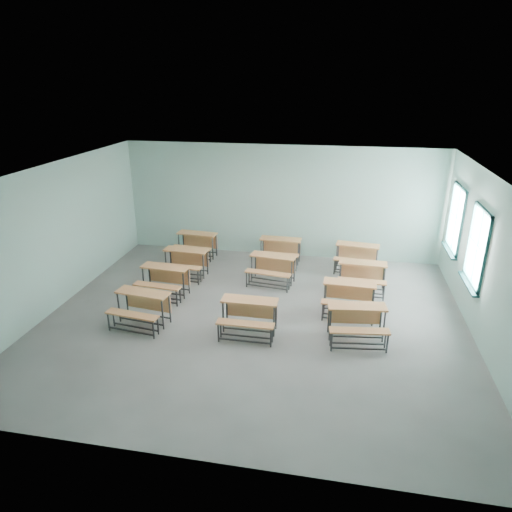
% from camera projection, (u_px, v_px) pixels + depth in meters
% --- Properties ---
extents(room, '(9.04, 8.04, 3.24)m').
position_uv_depth(room, '(258.00, 250.00, 9.35)').
color(room, gray).
rests_on(room, ground).
extents(desk_unit_r0c0, '(1.23, 0.91, 0.71)m').
position_uv_depth(desk_unit_r0c0, '(141.00, 304.00, 9.54)').
color(desk_unit_r0c0, '#CF814A').
rests_on(desk_unit_r0c0, ground).
extents(desk_unit_r0c1, '(1.15, 0.77, 0.71)m').
position_uv_depth(desk_unit_r0c1, '(249.00, 312.00, 9.21)').
color(desk_unit_r0c1, '#CF814A').
rests_on(desk_unit_r0c1, ground).
extents(desk_unit_r0c2, '(1.23, 0.91, 0.71)m').
position_uv_depth(desk_unit_r0c2, '(357.00, 318.00, 8.97)').
color(desk_unit_r0c2, '#CF814A').
rests_on(desk_unit_r0c2, ground).
extents(desk_unit_r1c0, '(1.21, 0.87, 0.71)m').
position_uv_depth(desk_unit_r1c0, '(164.00, 277.00, 10.82)').
color(desk_unit_r1c0, '#CF814A').
rests_on(desk_unit_r1c0, ground).
extents(desk_unit_r1c2, '(1.17, 0.81, 0.71)m').
position_uv_depth(desk_unit_r1c2, '(349.00, 294.00, 9.98)').
color(desk_unit_r1c2, '#CF814A').
rests_on(desk_unit_r1c2, ground).
extents(desk_unit_r2c0, '(1.19, 0.84, 0.71)m').
position_uv_depth(desk_unit_r2c0, '(185.00, 259.00, 11.89)').
color(desk_unit_r2c0, '#CF814A').
rests_on(desk_unit_r2c0, ground).
extents(desk_unit_r2c1, '(1.24, 0.92, 0.71)m').
position_uv_depth(desk_unit_r2c1, '(272.00, 265.00, 11.50)').
color(desk_unit_r2c1, '#CF814A').
rests_on(desk_unit_r2c1, ground).
extents(desk_unit_r2c2, '(1.17, 0.81, 0.71)m').
position_uv_depth(desk_unit_r2c2, '(362.00, 273.00, 11.07)').
color(desk_unit_r2c2, '#CF814A').
rests_on(desk_unit_r2c2, ground).
extents(desk_unit_r3c0, '(1.21, 0.87, 0.71)m').
position_uv_depth(desk_unit_r3c0, '(196.00, 242.00, 13.16)').
color(desk_unit_r3c0, '#CF814A').
rests_on(desk_unit_r3c0, ground).
extents(desk_unit_r3c1, '(1.16, 0.80, 0.71)m').
position_uv_depth(desk_unit_r3c1, '(280.00, 248.00, 12.70)').
color(desk_unit_r3c1, '#CF814A').
rests_on(desk_unit_r3c1, ground).
extents(desk_unit_r3c2, '(1.22, 0.89, 0.71)m').
position_uv_depth(desk_unit_r3c2, '(357.00, 254.00, 12.26)').
color(desk_unit_r3c2, '#CF814A').
rests_on(desk_unit_r3c2, ground).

